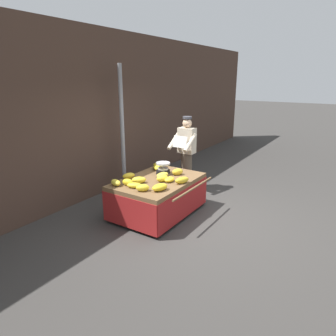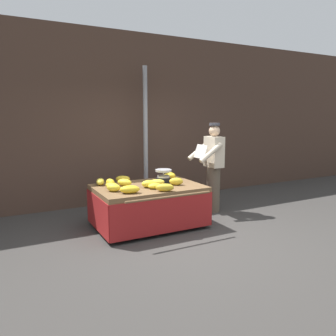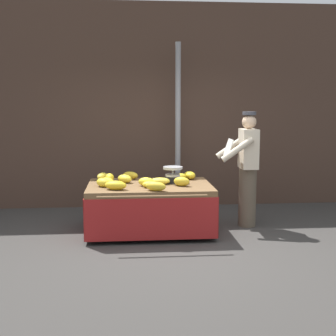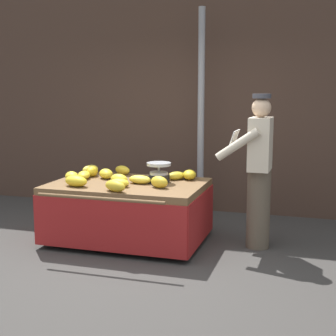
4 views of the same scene
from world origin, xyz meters
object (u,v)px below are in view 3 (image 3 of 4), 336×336
at_px(banana_bunch_2, 190,175).
at_px(vendor_person, 247,169).
at_px(banana_bunch_12, 110,178).
at_px(banana_bunch_8, 182,181).
at_px(banana_cart, 150,197).
at_px(street_pole, 178,128).
at_px(banana_bunch_4, 151,184).
at_px(banana_bunch_1, 102,176).
at_px(banana_bunch_11, 125,179).
at_px(banana_bunch_6, 146,182).
at_px(banana_bunch_10, 156,186).
at_px(banana_bunch_9, 160,181).
at_px(banana_bunch_13, 180,177).
at_px(weighing_scale, 173,175).
at_px(banana_bunch_3, 107,181).
at_px(banana_bunch_0, 130,175).
at_px(banana_bunch_7, 103,182).
at_px(banana_bunch_5, 116,185).

xyz_separation_m(banana_bunch_2, vendor_person, (0.83, -0.19, 0.12)).
distance_m(banana_bunch_12, vendor_person, 2.03).
bearing_deg(banana_bunch_8, banana_cart, 159.02).
bearing_deg(street_pole, banana_bunch_4, -108.94).
height_order(banana_bunch_1, banana_bunch_11, banana_bunch_11).
bearing_deg(banana_bunch_6, banana_bunch_8, -3.64).
bearing_deg(banana_bunch_12, banana_bunch_8, -22.87).
xyz_separation_m(banana_bunch_4, banana_bunch_10, (0.05, -0.24, 0.01)).
xyz_separation_m(banana_bunch_1, banana_bunch_11, (0.34, -0.26, 0.00)).
xyz_separation_m(street_pole, banana_bunch_10, (-0.49, -1.82, -0.66)).
bearing_deg(banana_bunch_10, banana_bunch_8, 40.70).
bearing_deg(banana_bunch_1, banana_bunch_10, -51.39).
height_order(banana_bunch_2, banana_bunch_10, banana_bunch_10).
distance_m(banana_bunch_9, banana_bunch_12, 0.77).
bearing_deg(banana_bunch_8, banana_bunch_13, 85.24).
xyz_separation_m(weighing_scale, banana_bunch_4, (-0.34, -0.37, -0.07)).
relative_size(banana_bunch_11, banana_bunch_12, 1.24).
relative_size(banana_bunch_2, banana_bunch_3, 0.90).
bearing_deg(banana_bunch_4, vendor_person, 18.16).
distance_m(weighing_scale, banana_bunch_3, 0.94).
relative_size(banana_bunch_1, banana_bunch_13, 0.97).
bearing_deg(vendor_person, banana_bunch_13, 171.89).
xyz_separation_m(street_pole, banana_bunch_1, (-1.23, -0.89, -0.66)).
bearing_deg(weighing_scale, vendor_person, 5.58).
distance_m(banana_bunch_0, banana_bunch_13, 0.76).
relative_size(banana_bunch_3, banana_bunch_4, 1.20).
bearing_deg(banana_bunch_7, banana_bunch_5, -52.83).
bearing_deg(banana_bunch_3, banana_bunch_5, -73.98).
height_order(banana_bunch_0, banana_bunch_12, banana_bunch_12).
bearing_deg(banana_bunch_7, banana_bunch_11, 46.56).
distance_m(banana_bunch_1, banana_bunch_5, 0.83).
height_order(weighing_scale, vendor_person, vendor_person).
height_order(banana_bunch_2, banana_bunch_3, banana_bunch_2).
distance_m(weighing_scale, banana_bunch_7, 1.02).
relative_size(street_pole, banana_bunch_1, 11.70).
xyz_separation_m(street_pole, banana_bunch_4, (-0.54, -1.59, -0.67)).
bearing_deg(banana_bunch_4, banana_bunch_10, -77.01).
bearing_deg(banana_bunch_9, banana_bunch_6, -146.71).
relative_size(banana_bunch_1, banana_bunch_11, 0.94).
bearing_deg(banana_bunch_2, banana_bunch_1, 178.93).
bearing_deg(banana_bunch_7, banana_bunch_12, 79.28).
distance_m(banana_bunch_2, vendor_person, 0.86).
bearing_deg(banana_cart, banana_bunch_6, -109.87).
bearing_deg(banana_bunch_11, banana_bunch_0, 75.03).
xyz_separation_m(banana_bunch_3, banana_bunch_10, (0.65, -0.57, 0.01)).
height_order(street_pole, banana_bunch_3, street_pole).
xyz_separation_m(banana_bunch_7, banana_bunch_9, (0.80, 0.13, -0.01)).
height_order(banana_bunch_5, banana_bunch_10, same).
height_order(banana_bunch_4, banana_bunch_9, banana_bunch_9).
distance_m(banana_bunch_8, banana_bunch_9, 0.33).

